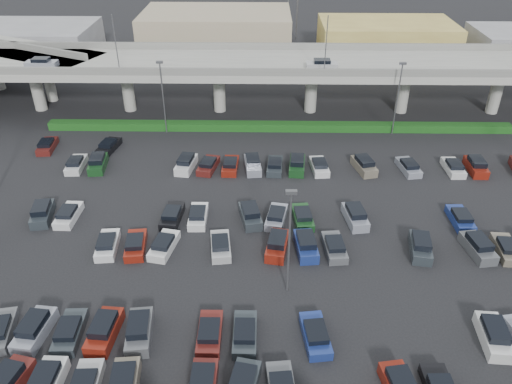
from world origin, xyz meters
TOP-DOWN VIEW (x-y plane):
  - ground at (0.00, 0.00)m, footprint 280.00×280.00m
  - overpass at (-0.18, 31.99)m, footprint 150.00×13.00m
  - hedge at (0.00, 25.00)m, footprint 66.00×1.60m
  - parked_cars at (-1.01, -4.13)m, footprint 63.10×41.67m
  - light_poles at (-4.13, 2.00)m, footprint 66.90×48.38m
  - distant_buildings at (12.38, 61.81)m, footprint 138.00×24.00m

SIDE VIEW (x-z plane):
  - ground at x=0.00m, z-range 0.00..0.00m
  - hedge at x=0.00m, z-range 0.00..1.10m
  - parked_cars at x=-1.01m, z-range -0.20..1.47m
  - distant_buildings at x=12.38m, z-range -0.76..8.24m
  - light_poles at x=-4.13m, z-range 1.09..11.39m
  - overpass at x=-0.18m, z-range -0.93..14.87m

